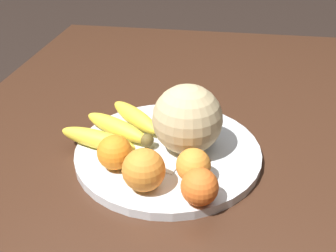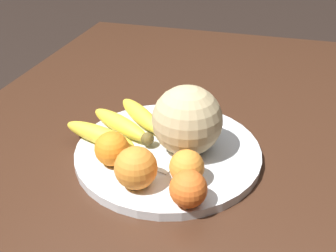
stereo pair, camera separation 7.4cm
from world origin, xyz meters
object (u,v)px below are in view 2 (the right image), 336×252
(fruit_bowl, at_px, (168,151))
(orange_mid_center, at_px, (112,149))
(kitchen_table, at_px, (175,192))
(orange_back_left, at_px, (188,189))
(produce_tag, at_px, (170,162))
(orange_front_right, at_px, (187,167))
(banana_bunch, at_px, (121,125))
(melon, at_px, (187,120))
(orange_front_left, at_px, (136,168))

(fruit_bowl, bearing_deg, orange_mid_center, -48.70)
(kitchen_table, bearing_deg, orange_back_left, 22.77)
(orange_mid_center, distance_m, produce_tag, 0.11)
(kitchen_table, xyz_separation_m, orange_front_right, (0.08, 0.04, 0.13))
(kitchen_table, relative_size, banana_bunch, 7.73)
(melon, distance_m, orange_back_left, 0.16)
(orange_front_left, bearing_deg, orange_mid_center, -126.91)
(melon, xyz_separation_m, orange_front_left, (0.13, -0.06, -0.03))
(melon, xyz_separation_m, orange_mid_center, (0.08, -0.12, -0.03))
(banana_bunch, bearing_deg, melon, -160.79)
(orange_front_right, distance_m, orange_mid_center, 0.14)
(orange_mid_center, xyz_separation_m, produce_tag, (-0.03, 0.10, -0.03))
(kitchen_table, distance_m, banana_bunch, 0.18)
(orange_front_right, height_order, produce_tag, orange_front_right)
(melon, relative_size, orange_front_left, 1.81)
(produce_tag, bearing_deg, fruit_bowl, -146.19)
(orange_front_right, height_order, orange_mid_center, orange_mid_center)
(orange_mid_center, bearing_deg, melon, 122.87)
(orange_front_right, distance_m, orange_back_left, 0.06)
(fruit_bowl, xyz_separation_m, melon, (-0.00, 0.04, 0.07))
(orange_mid_center, bearing_deg, kitchen_table, 123.73)
(orange_front_right, bearing_deg, banana_bunch, -124.92)
(fruit_bowl, xyz_separation_m, banana_bunch, (-0.03, -0.11, 0.03))
(orange_front_left, bearing_deg, melon, 155.42)
(kitchen_table, height_order, produce_tag, produce_tag)
(melon, bearing_deg, kitchen_table, -61.83)
(kitchen_table, relative_size, fruit_bowl, 4.42)
(fruit_bowl, distance_m, orange_mid_center, 0.12)
(orange_front_left, height_order, produce_tag, orange_front_left)
(fruit_bowl, height_order, orange_front_right, orange_front_right)
(melon, bearing_deg, orange_mid_center, -57.13)
(orange_front_left, xyz_separation_m, orange_mid_center, (-0.05, -0.06, -0.00))
(orange_front_left, height_order, orange_front_right, orange_front_left)
(melon, height_order, banana_bunch, melon)
(fruit_bowl, relative_size, melon, 2.73)
(kitchen_table, height_order, orange_mid_center, orange_mid_center)
(fruit_bowl, height_order, orange_back_left, orange_back_left)
(fruit_bowl, bearing_deg, kitchen_table, 66.62)
(melon, bearing_deg, produce_tag, -22.05)
(kitchen_table, distance_m, orange_mid_center, 0.18)
(kitchen_table, relative_size, orange_front_right, 26.37)
(produce_tag, bearing_deg, orange_mid_center, -60.09)
(fruit_bowl, height_order, produce_tag, produce_tag)
(fruit_bowl, xyz_separation_m, orange_mid_center, (0.07, -0.08, 0.04))
(fruit_bowl, distance_m, orange_front_left, 0.13)
(melon, bearing_deg, orange_front_left, -24.58)
(fruit_bowl, height_order, orange_front_left, orange_front_left)
(orange_front_right, relative_size, orange_mid_center, 0.96)
(orange_front_right, relative_size, produce_tag, 0.78)
(kitchen_table, distance_m, produce_tag, 0.11)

